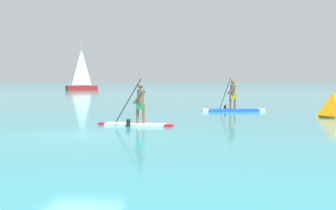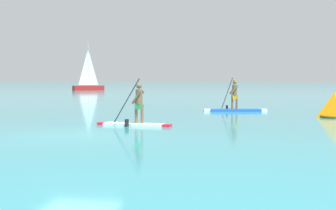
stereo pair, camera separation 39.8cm
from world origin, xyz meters
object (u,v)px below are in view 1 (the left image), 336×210
at_px(paddleboarder_mid_center, 137,116).
at_px(sailboat_left_horizon, 82,84).
at_px(paddleboarder_far_right, 233,106).
at_px(race_marker_buoy, 333,106).

xyz_separation_m(paddleboarder_mid_center, sailboat_left_horizon, (-19.76, 52.70, 0.62)).
relative_size(paddleboarder_far_right, race_marker_buoy, 2.46).
height_order(paddleboarder_mid_center, race_marker_buoy, paddleboarder_mid_center).
bearing_deg(paddleboarder_far_right, sailboat_left_horizon, -73.82).
bearing_deg(paddleboarder_mid_center, paddleboarder_far_right, -102.96).
bearing_deg(sailboat_left_horizon, paddleboarder_far_right, -100.64).
height_order(paddleboarder_mid_center, paddleboarder_far_right, paddleboarder_far_right).
height_order(paddleboarder_mid_center, sailboat_left_horizon, sailboat_left_horizon).
relative_size(paddleboarder_mid_center, sailboat_left_horizon, 0.41).
relative_size(paddleboarder_far_right, sailboat_left_horizon, 0.47).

